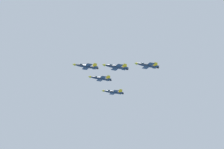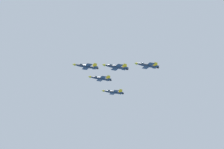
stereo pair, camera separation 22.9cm
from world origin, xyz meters
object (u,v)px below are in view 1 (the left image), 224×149
object	(u,v)px
jet_left_wingman	(116,67)
jet_right_wingman	(100,78)
jet_right_outer	(113,92)
jet_left_outer	(147,65)
jet_lead	(86,66)

from	to	relation	value
jet_left_wingman	jet_right_wingman	xyz separation A→B (m)	(-27.29, 2.85, 1.16)
jet_right_wingman	jet_right_outer	xyz separation A→B (m)	(-11.97, 17.47, -4.16)
jet_left_wingman	jet_left_outer	world-z (taller)	jet_left_wingman
jet_lead	jet_left_outer	distance (m)	42.58
jet_left_wingman	jet_right_outer	xyz separation A→B (m)	(-39.25, 20.32, -3.00)
jet_left_wingman	jet_right_wingman	world-z (taller)	jet_right_wingman
jet_right_wingman	jet_right_outer	size ratio (longest dim) A/B	1.00
jet_left_wingman	jet_right_outer	bearing A→B (deg)	-112.39
jet_lead	jet_left_outer	bearing A→B (deg)	140.24
jet_left_outer	jet_right_outer	distance (m)	54.89
jet_right_wingman	jet_left_outer	size ratio (longest dim) A/B	1.01
jet_left_outer	jet_lead	bearing A→B (deg)	-41.43
jet_left_wingman	jet_right_wingman	bearing A→B (deg)	-90.98
jet_left_outer	jet_left_wingman	bearing A→B (deg)	-41.43
jet_right_wingman	jet_left_outer	xyz separation A→B (m)	(42.60, 11.78, -2.57)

